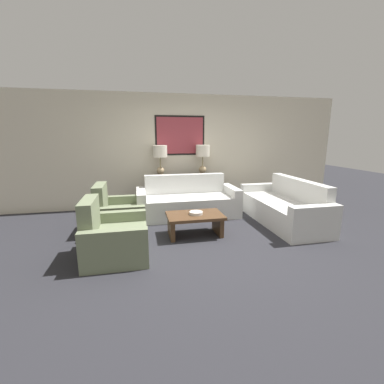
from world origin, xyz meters
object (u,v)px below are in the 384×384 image
at_px(console_table, 182,191).
at_px(armchair_near_camera, 113,238).
at_px(table_lamp_left, 160,155).
at_px(coffee_table, 195,220).
at_px(couch_by_side, 283,208).
at_px(armchair_near_back_wall, 118,215).
at_px(table_lamp_right, 203,154).
at_px(couch_by_back_wall, 188,202).
at_px(decorative_bowl, 196,213).

bearing_deg(console_table, armchair_near_camera, -120.66).
distance_m(table_lamp_left, coffee_table, 2.12).
distance_m(console_table, table_lamp_left, 1.01).
xyz_separation_m(couch_by_side, coffee_table, (-1.88, -0.32, -0.02)).
xyz_separation_m(table_lamp_left, couch_by_side, (2.29, -1.51, -0.97)).
relative_size(console_table, armchair_near_back_wall, 1.50).
relative_size(table_lamp_left, coffee_table, 0.73).
height_order(coffee_table, armchair_near_back_wall, armchair_near_back_wall).
height_order(table_lamp_left, armchair_near_back_wall, table_lamp_left).
height_order(table_lamp_left, armchair_near_camera, table_lamp_left).
height_order(console_table, table_lamp_left, table_lamp_left).
relative_size(console_table, armchair_near_camera, 1.50).
bearing_deg(table_lamp_left, armchair_near_camera, -110.81).
height_order(table_lamp_left, table_lamp_right, same).
height_order(couch_by_back_wall, armchair_near_back_wall, armchair_near_back_wall).
height_order(coffee_table, decorative_bowl, decorative_bowl).
bearing_deg(table_lamp_left, armchair_near_back_wall, -125.07).
relative_size(couch_by_back_wall, coffee_table, 2.22).
bearing_deg(decorative_bowl, table_lamp_left, 103.30).
distance_m(couch_by_side, coffee_table, 1.91).
relative_size(table_lamp_right, armchair_near_camera, 0.72).
bearing_deg(armchair_near_camera, table_lamp_left, 69.19).
relative_size(console_table, couch_by_back_wall, 0.68).
distance_m(couch_by_side, armchair_near_back_wall, 3.20).
distance_m(couch_by_side, armchair_near_camera, 3.31).
xyz_separation_m(console_table, couch_by_side, (1.79, -1.51, -0.10)).
distance_m(console_table, couch_by_back_wall, 0.70).
height_order(couch_by_back_wall, armchair_near_camera, armchair_near_camera).
xyz_separation_m(coffee_table, armchair_near_back_wall, (-1.31, 0.54, 0.01)).
bearing_deg(decorative_bowl, console_table, 87.76).
xyz_separation_m(table_lamp_left, armchair_near_camera, (-0.90, -2.37, -0.99)).
distance_m(decorative_bowl, armchair_near_camera, 1.44).
distance_m(console_table, decorative_bowl, 1.83).
relative_size(couch_by_side, armchair_near_camera, 2.20).
distance_m(table_lamp_left, couch_by_side, 2.91).
xyz_separation_m(table_lamp_left, couch_by_back_wall, (0.50, -0.69, -0.97)).
bearing_deg(table_lamp_right, console_table, 180.00).
xyz_separation_m(console_table, table_lamp_left, (-0.50, 0.00, 0.87)).
bearing_deg(armchair_near_back_wall, decorative_bowl, -22.31).
height_order(table_lamp_left, coffee_table, table_lamp_left).
xyz_separation_m(couch_by_back_wall, armchair_near_back_wall, (-1.40, -0.59, -0.01)).
xyz_separation_m(table_lamp_left, table_lamp_right, (1.01, 0.00, 0.00)).
xyz_separation_m(table_lamp_right, armchair_near_camera, (-1.91, -2.37, -0.99)).
bearing_deg(table_lamp_right, armchair_near_camera, -128.86).
xyz_separation_m(console_table, couch_by_back_wall, (0.00, -0.69, -0.10)).
distance_m(console_table, armchair_near_back_wall, 1.90).
relative_size(coffee_table, armchair_near_back_wall, 0.99).
bearing_deg(armchair_near_back_wall, console_table, 42.40).
bearing_deg(couch_by_back_wall, couch_by_side, -24.48).
relative_size(table_lamp_left, couch_by_back_wall, 0.33).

